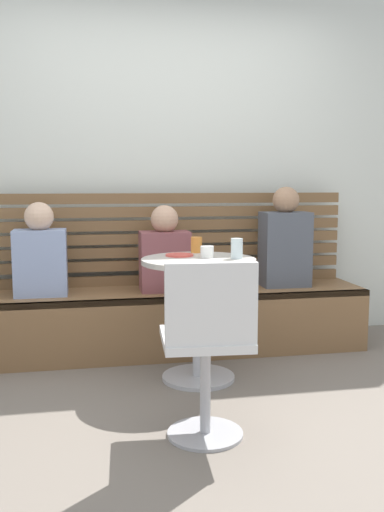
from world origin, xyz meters
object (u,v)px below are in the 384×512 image
Objects in this scene: person_child_left at (40,255)px; cup_tumbler_orange at (196,245)px; person_adult at (285,242)px; cup_ceramic_white at (207,252)px; cafe_table at (199,295)px; cup_glass_tall at (237,249)px; white_chair at (207,344)px; plate_small at (179,255)px; booth_bench at (173,321)px; person_child_middle at (165,254)px.

person_child_left reaches higher than cup_tumbler_orange.
person_adult is 1.16× the size of person_child_left.
person_child_left reaches higher than cup_ceramic_white.
person_adult reaches higher than cafe_table.
cup_glass_tall is (0.16, -0.08, 0.03)m from cup_ceramic_white.
person_adult is at bearing 57.93° from white_chair.
cup_ceramic_white is 0.47× the size of plate_small.
white_chair reaches higher than booth_bench.
booth_bench is at bearing 1.41° from person_child_middle.
person_child_left is 1.04× the size of person_child_middle.
person_adult is at bearing 38.20° from cafe_table.
cafe_table is 1.03× the size of person_adult.
plate_small is (0.03, 0.94, 0.28)m from white_chair.
white_chair is 1.15m from cup_tumbler_orange.
booth_bench is 22.50× the size of cup_glass_tall.
person_child_left is 6.19× the size of cup_tumbler_orange.
person_child_middle is at bearing 0.05° from person_child_left.
cup_ceramic_white is (0.06, 0.03, 0.26)m from cafe_table.
person_child_middle is 0.36m from cup_tumbler_orange.
cafe_table is at bearing -83.94° from booth_bench.
person_adult is 1.21× the size of person_child_middle.
person_child_middle reaches higher than cup_glass_tall.
cafe_table is 0.28m from plate_small.
person_child_left is 5.16× the size of cup_glass_tall.
cafe_table is at bearing -141.80° from person_adult.
cafe_table is 4.35× the size of plate_small.
cafe_table is 1.25× the size of person_child_middle.
cup_ceramic_white is at bearing 154.51° from cup_glass_tall.
person_adult is at bearing 0.98° from person_child_middle.
booth_bench is 27.00× the size of cup_tumbler_orange.
person_adult is at bearing 28.73° from plate_small.
cup_ceramic_white is (-0.70, -0.56, 0.02)m from person_adult.
person_adult reaches higher than white_chair.
cafe_table reaches higher than booth_bench.
plate_small is at bearing -27.76° from person_child_left.
person_adult is 4.21× the size of plate_small.
person_child_middle is at bearing 93.32° from plate_small.
cup_glass_tall is (-0.54, -0.64, 0.04)m from person_adult.
cup_tumbler_orange is at bearing 47.37° from plate_small.
booth_bench is 4.36× the size of person_child_left.
person_adult is 0.97m from plate_small.
booth_bench is at bearing 86.12° from plate_small.
white_chair is 1.44× the size of person_child_middle.
cup_ceramic_white is at bearing -77.71° from booth_bench.
cup_glass_tall reaches higher than cup_tumbler_orange.
cafe_table is 9.25× the size of cup_ceramic_white.
cup_tumbler_orange is (0.16, -0.30, 0.09)m from person_child_middle.
person_child_left is 7.73× the size of cup_ceramic_white.
cup_tumbler_orange reaches higher than cafe_table.
cup_tumbler_orange is at bearing 81.15° from cafe_table.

